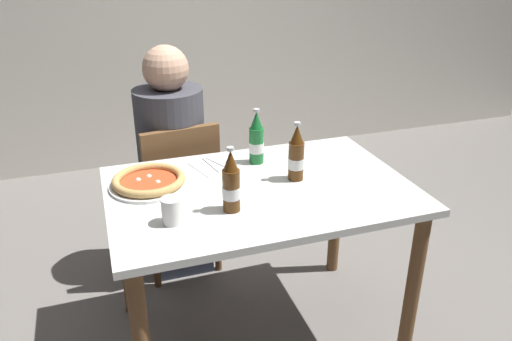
% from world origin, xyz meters
% --- Properties ---
extents(ground_plane, '(8.00, 8.00, 0.00)m').
position_xyz_m(ground_plane, '(0.00, 0.00, 0.00)').
color(ground_plane, slate).
extents(dining_table_main, '(1.20, 0.80, 0.75)m').
position_xyz_m(dining_table_main, '(0.00, 0.00, 0.64)').
color(dining_table_main, silver).
rests_on(dining_table_main, ground_plane).
extents(chair_behind_table, '(0.45, 0.45, 0.85)m').
position_xyz_m(chair_behind_table, '(-0.24, 0.61, 0.48)').
color(chair_behind_table, brown).
rests_on(chair_behind_table, ground_plane).
extents(diner_seated, '(0.34, 0.34, 1.21)m').
position_xyz_m(diner_seated, '(-0.24, 0.66, 0.58)').
color(diner_seated, '#2D3342').
rests_on(diner_seated, ground_plane).
extents(pizza_margherita_near, '(0.32, 0.32, 0.04)m').
position_xyz_m(pizza_margherita_near, '(-0.42, 0.15, 0.77)').
color(pizza_margherita_near, white).
rests_on(pizza_margherita_near, dining_table_main).
extents(beer_bottle_left, '(0.07, 0.07, 0.25)m').
position_xyz_m(beer_bottle_left, '(-0.16, -0.15, 0.85)').
color(beer_bottle_left, '#512D0F').
rests_on(beer_bottle_left, dining_table_main).
extents(beer_bottle_center, '(0.07, 0.07, 0.25)m').
position_xyz_m(beer_bottle_center, '(0.16, 0.02, 0.85)').
color(beer_bottle_center, '#512D0F').
rests_on(beer_bottle_center, dining_table_main).
extents(beer_bottle_right, '(0.07, 0.07, 0.25)m').
position_xyz_m(beer_bottle_right, '(0.06, 0.24, 0.85)').
color(beer_bottle_right, '#196B2D').
rests_on(beer_bottle_right, dining_table_main).
extents(napkin_with_cutlery, '(0.22, 0.22, 0.01)m').
position_xyz_m(napkin_with_cutlery, '(-0.12, 0.26, 0.75)').
color(napkin_with_cutlery, white).
rests_on(napkin_with_cutlery, dining_table_main).
extents(paper_cup, '(0.07, 0.07, 0.09)m').
position_xyz_m(paper_cup, '(-0.38, -0.17, 0.80)').
color(paper_cup, white).
rests_on(paper_cup, dining_table_main).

